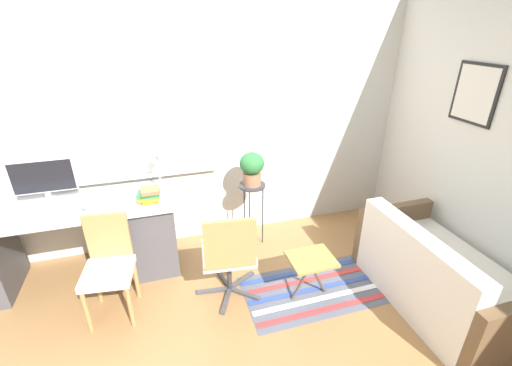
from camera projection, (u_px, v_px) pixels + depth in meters
ground_plane at (196, 276)px, 3.32m from camera, size 14.00×14.00×0.00m
wall_back_with_window at (174, 120)px, 3.35m from camera, size 9.00×0.12×2.70m
wall_right_with_picture at (436, 120)px, 3.38m from camera, size 0.08×9.00×2.70m
desk at (73, 241)px, 3.14m from camera, size 1.91×0.64×0.77m
monitor at (43, 179)px, 2.99m from camera, size 0.52×0.14×0.40m
keyboard at (48, 213)px, 2.88m from camera, size 0.43×0.11×0.02m
mouse at (84, 208)px, 2.94m from camera, size 0.04×0.07×0.03m
desk_lamp at (158, 162)px, 3.16m from camera, size 0.14×0.14×0.41m
book_stack at (149, 195)px, 3.04m from camera, size 0.20×0.17×0.14m
desk_chair_wooden at (109, 264)px, 2.76m from camera, size 0.42×0.43×0.86m
office_chair_swivel at (229, 254)px, 2.88m from camera, size 0.57×0.58×0.89m
couch_loveseat at (437, 277)px, 2.91m from camera, size 0.80×1.42×0.75m
plant_stand at (252, 192)px, 3.51m from camera, size 0.28×0.28×0.73m
potted_plant at (252, 167)px, 3.39m from camera, size 0.25×0.25×0.34m
floor_rug_striped at (320, 288)px, 3.16m from camera, size 1.41×0.70×0.01m
folding_stool at (311, 262)px, 2.92m from camera, size 0.38×0.33×0.42m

